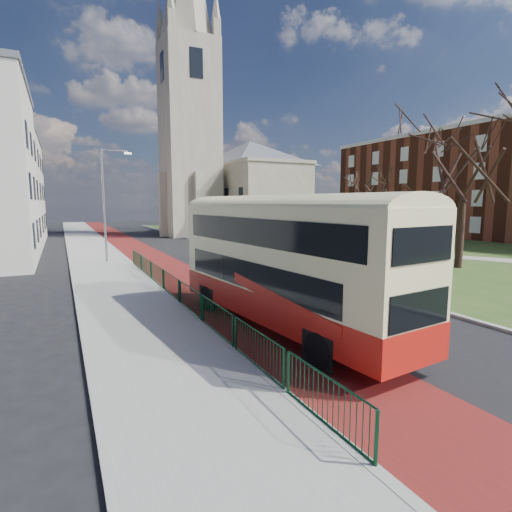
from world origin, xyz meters
TOP-DOWN VIEW (x-y plane):
  - ground at (0.00, 0.00)m, footprint 160.00×160.00m
  - road_carriageway at (1.50, 20.00)m, footprint 9.00×120.00m
  - bus_lane at (-1.20, 20.00)m, footprint 3.40×120.00m
  - pavement_west at (-5.00, 20.00)m, footprint 4.00×120.00m
  - kerb_west at (-3.00, 20.00)m, footprint 0.25×120.00m
  - kerb_east at (6.10, 22.00)m, footprint 0.25×80.00m
  - grass_green at (26.00, 22.00)m, footprint 40.00×80.00m
  - footpath at (20.00, 10.00)m, footprint 18.84×32.82m
  - pedestrian_railing at (-2.95, 4.00)m, footprint 0.07×24.00m
  - gothic_church at (12.56, 38.00)m, footprint 16.38×18.00m
  - brick_terrace at (40.00, 20.00)m, footprint 10.30×44.30m
  - streetlamp at (-4.35, 18.00)m, footprint 2.13×0.18m
  - bus at (-0.61, -0.89)m, footprint 3.58×10.85m
  - winter_tree_near at (16.37, 5.17)m, footprint 8.94×8.94m
  - winter_tree_far at (21.46, 19.17)m, footprint 5.74×5.74m
  - litter_bin at (9.88, 5.54)m, footprint 0.74×0.74m

SIDE VIEW (x-z plane):
  - ground at x=0.00m, z-range 0.00..0.00m
  - road_carriageway at x=1.50m, z-range 0.00..0.01m
  - bus_lane at x=-1.20m, z-range 0.00..0.01m
  - grass_green at x=26.00m, z-range 0.00..0.04m
  - footpath at x=20.00m, z-range 0.04..0.07m
  - pavement_west at x=-5.00m, z-range 0.00..0.12m
  - kerb_west at x=-3.00m, z-range 0.00..0.13m
  - kerb_east at x=6.10m, z-range 0.00..0.13m
  - litter_bin at x=9.88m, z-range 0.04..1.05m
  - pedestrian_railing at x=-2.95m, z-range -0.01..1.11m
  - bus at x=-0.61m, z-range 0.31..4.77m
  - streetlamp at x=-4.35m, z-range 0.59..8.59m
  - winter_tree_far at x=21.46m, z-range 1.55..9.43m
  - brick_terrace at x=40.00m, z-range 0.01..13.51m
  - winter_tree_near at x=16.37m, z-range 2.19..13.36m
  - gothic_church at x=12.56m, z-range -6.87..33.13m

